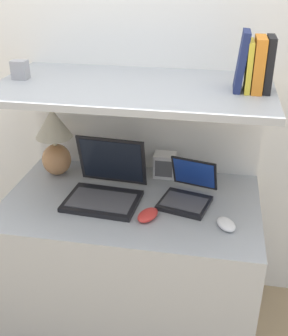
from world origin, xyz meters
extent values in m
cube|color=white|center=(0.00, 0.76, 1.20)|extent=(6.00, 0.05, 2.40)
cube|color=#999EA3|center=(0.00, 0.35, 0.37)|extent=(1.16, 0.69, 0.73)
cube|color=white|center=(0.00, 0.71, 0.61)|extent=(1.16, 0.04, 1.22)
cube|color=#999EA3|center=(0.00, 0.42, 1.24)|extent=(1.16, 0.62, 0.03)
ellipsoid|color=#B27A4C|center=(-0.42, 0.54, 0.81)|extent=(0.14, 0.14, 0.16)
cylinder|color=tan|center=(-0.42, 0.54, 0.92)|extent=(0.02, 0.02, 0.04)
cone|color=#B2AD99|center=(-0.42, 0.54, 1.01)|extent=(0.18, 0.18, 0.14)
cube|color=black|center=(-0.12, 0.30, 0.74)|extent=(0.34, 0.26, 0.02)
cube|color=#47474C|center=(-0.12, 0.29, 0.76)|extent=(0.30, 0.19, 0.00)
cube|color=black|center=(-0.11, 0.45, 0.88)|extent=(0.33, 0.09, 0.24)
cube|color=black|center=(-0.11, 0.45, 0.88)|extent=(0.29, 0.07, 0.21)
cube|color=black|center=(0.24, 0.35, 0.74)|extent=(0.25, 0.23, 0.02)
cube|color=#47474C|center=(0.24, 0.34, 0.76)|extent=(0.21, 0.17, 0.00)
cube|color=black|center=(0.27, 0.48, 0.83)|extent=(0.22, 0.12, 0.16)
cube|color=navy|center=(0.27, 0.47, 0.84)|extent=(0.20, 0.10, 0.14)
ellipsoid|color=red|center=(0.10, 0.22, 0.75)|extent=(0.11, 0.14, 0.03)
ellipsoid|color=white|center=(0.43, 0.21, 0.75)|extent=(0.11, 0.12, 0.03)
cube|color=white|center=(0.12, 0.61, 0.80)|extent=(0.11, 0.09, 0.12)
cube|color=#59595B|center=(0.12, 0.57, 0.80)|extent=(0.09, 0.00, 0.08)
cube|color=black|center=(0.53, 0.42, 1.36)|extent=(0.03, 0.13, 0.21)
cube|color=orange|center=(0.50, 0.42, 1.36)|extent=(0.04, 0.15, 0.21)
cube|color=gold|center=(0.46, 0.42, 1.35)|extent=(0.02, 0.14, 0.19)
cube|color=navy|center=(0.43, 0.42, 1.37)|extent=(0.05, 0.14, 0.23)
cube|color=#99999E|center=(-0.50, 0.42, 1.29)|extent=(0.07, 0.05, 0.08)
camera|label=1|loc=(0.36, -1.26, 1.73)|focal=45.00mm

